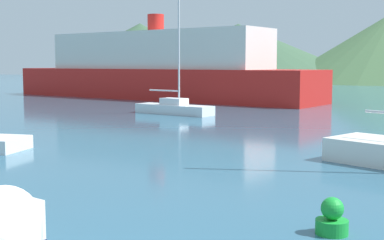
% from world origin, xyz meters
% --- Properties ---
extents(sailboat_outer, '(5.67, 2.66, 11.27)m').
position_xyz_m(sailboat_outer, '(-7.55, 27.29, 0.53)').
color(sailboat_outer, silver).
rests_on(sailboat_outer, ground_plane).
extents(ferry_distant, '(32.48, 13.20, 7.78)m').
position_xyz_m(ferry_distant, '(-15.68, 40.74, 2.71)').
color(ferry_distant, red).
rests_on(ferry_distant, ground_plane).
extents(buoy_marker, '(0.63, 0.63, 0.72)m').
position_xyz_m(buoy_marker, '(5.60, 6.28, 0.30)').
color(buoy_marker, green).
rests_on(buoy_marker, ground_plane).
extents(hill_west, '(46.88, 46.88, 12.39)m').
position_xyz_m(hill_west, '(-52.30, 104.88, 6.19)').
color(hill_west, '#38563D').
rests_on(hill_west, ground_plane).
extents(hill_central, '(52.03, 52.03, 10.96)m').
position_xyz_m(hill_central, '(-26.07, 96.72, 5.48)').
color(hill_central, '#38563D').
rests_on(hill_central, ground_plane).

